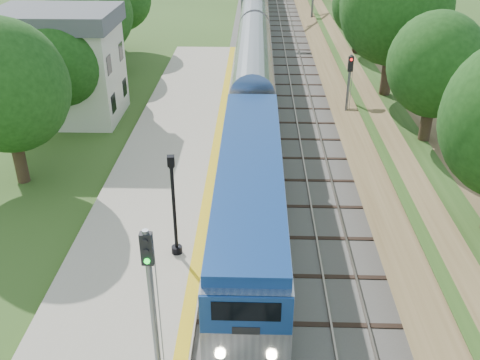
{
  "coord_description": "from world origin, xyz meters",
  "views": [
    {
      "loc": [
        0.2,
        -7.88,
        15.06
      ],
      "look_at": [
        -0.5,
        14.96,
        2.8
      ],
      "focal_mm": 40.0,
      "sensor_mm": 36.0,
      "label": 1
    }
  ],
  "objects_px": {
    "signal_farside": "(348,91)",
    "lamppost_far": "(174,212)",
    "station_building": "(61,64)",
    "train": "(255,6)",
    "signal_platform": "(152,296)"
  },
  "relations": [
    {
      "from": "signal_farside",
      "to": "lamppost_far",
      "type": "bearing_deg",
      "value": -125.54
    },
    {
      "from": "lamppost_far",
      "to": "signal_farside",
      "type": "height_order",
      "value": "signal_farside"
    },
    {
      "from": "station_building",
      "to": "train",
      "type": "distance_m",
      "value": 36.36
    },
    {
      "from": "lamppost_far",
      "to": "train",
      "type": "bearing_deg",
      "value": 86.27
    },
    {
      "from": "train",
      "to": "signal_platform",
      "type": "height_order",
      "value": "signal_platform"
    },
    {
      "from": "lamppost_far",
      "to": "station_building",
      "type": "bearing_deg",
      "value": 121.0
    },
    {
      "from": "train",
      "to": "signal_farside",
      "type": "xyz_separation_m",
      "value": [
        6.2,
        -37.9,
        1.55
      ]
    },
    {
      "from": "train",
      "to": "station_building",
      "type": "bearing_deg",
      "value": -112.67
    },
    {
      "from": "lamppost_far",
      "to": "signal_platform",
      "type": "height_order",
      "value": "signal_platform"
    },
    {
      "from": "lamppost_far",
      "to": "signal_platform",
      "type": "xyz_separation_m",
      "value": [
        0.44,
        -7.5,
        1.61
      ]
    },
    {
      "from": "signal_platform",
      "to": "station_building",
      "type": "bearing_deg",
      "value": 113.74
    },
    {
      "from": "station_building",
      "to": "signal_platform",
      "type": "distance_m",
      "value": 27.57
    },
    {
      "from": "station_building",
      "to": "signal_farside",
      "type": "height_order",
      "value": "station_building"
    },
    {
      "from": "lamppost_far",
      "to": "signal_platform",
      "type": "bearing_deg",
      "value": -86.64
    },
    {
      "from": "train",
      "to": "lamppost_far",
      "type": "distance_m",
      "value": 51.36
    }
  ]
}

